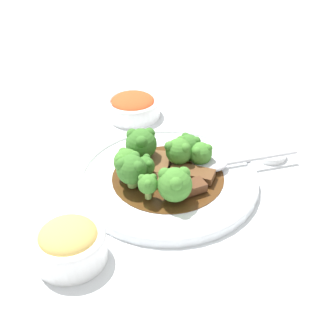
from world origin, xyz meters
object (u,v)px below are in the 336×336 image
object	(u,v)px
side_bowl_kimchi	(133,106)
side_bowl_appetizer	(69,243)
broccoli_floret_1	(175,184)
broccoli_floret_3	(200,153)
beef_strip_3	(159,163)
sauce_dish	(270,153)
beef_strip_0	(163,179)
serving_spoon	(219,164)
broccoli_floret_5	(132,169)
broccoli_floret_8	(145,166)
beef_strip_2	(192,172)
broccoli_floret_0	(127,161)
beef_strip_1	(190,188)
broccoli_floret_7	(141,143)
broccoli_floret_6	(189,146)
main_plate	(168,179)
broccoli_floret_2	(179,151)
broccoli_floret_4	(148,184)

from	to	relation	value
side_bowl_kimchi	side_bowl_appetizer	xyz separation A→B (m)	(-0.03, -0.42, 0.01)
broccoli_floret_1	broccoli_floret_3	size ratio (longest dim) A/B	1.25
beef_strip_3	sauce_dish	distance (m)	0.22
beef_strip_0	serving_spoon	xyz separation A→B (m)	(0.10, 0.05, 0.00)
beef_strip_3	broccoli_floret_5	bearing A→B (deg)	-120.81
beef_strip_0	broccoli_floret_8	size ratio (longest dim) A/B	1.79
beef_strip_2	broccoli_floret_0	xyz separation A→B (m)	(-0.11, -0.01, 0.02)
beef_strip_2	beef_strip_3	xyz separation A→B (m)	(-0.06, 0.02, -0.00)
beef_strip_1	broccoli_floret_8	distance (m)	0.09
broccoli_floret_7	beef_strip_1	bearing A→B (deg)	-42.04
beef_strip_2	beef_strip_3	world-z (taller)	beef_strip_2
broccoli_floret_1	broccoli_floret_7	bearing A→B (deg)	123.16
broccoli_floret_0	broccoli_floret_3	size ratio (longest dim) A/B	1.17
broccoli_floret_6	serving_spoon	distance (m)	0.06
broccoli_floret_0	broccoli_floret_8	distance (m)	0.03
beef_strip_1	beef_strip_2	size ratio (longest dim) A/B	0.71
main_plate	serving_spoon	xyz separation A→B (m)	(0.09, 0.03, 0.02)
main_plate	broccoli_floret_6	distance (m)	0.07
broccoli_floret_7	beef_strip_3	bearing A→B (deg)	-23.52
broccoli_floret_6	broccoli_floret_7	distance (m)	0.08
serving_spoon	sauce_dish	distance (m)	0.12
beef_strip_1	beef_strip_2	xyz separation A→B (m)	(0.00, 0.04, -0.00)
broccoli_floret_2	broccoli_floret_0	bearing A→B (deg)	-154.96
beef_strip_1	side_bowl_kimchi	distance (m)	0.31
broccoli_floret_3	sauce_dish	size ratio (longest dim) A/B	0.74
beef_strip_3	broccoli_floret_7	distance (m)	0.05
beef_strip_1	broccoli_floret_4	distance (m)	0.07
beef_strip_3	broccoli_floret_1	distance (m)	0.10
main_plate	serving_spoon	distance (m)	0.10
beef_strip_1	beef_strip_3	distance (m)	0.09
broccoli_floret_3	broccoli_floret_0	bearing A→B (deg)	-159.96
broccoli_floret_5	beef_strip_2	bearing A→B (deg)	21.58
broccoli_floret_8	side_bowl_kimchi	distance (m)	0.25
side_bowl_appetizer	sauce_dish	size ratio (longest dim) A/B	1.72
broccoli_floret_4	beef_strip_2	bearing A→B (deg)	45.07
broccoli_floret_1	broccoli_floret_2	size ratio (longest dim) A/B	1.05
broccoli_floret_5	side_bowl_kimchi	world-z (taller)	broccoli_floret_5
broccoli_floret_7	sauce_dish	size ratio (longest dim) A/B	1.01
broccoli_floret_5	side_bowl_kimchi	bearing A→B (deg)	98.57
main_plate	broccoli_floret_7	distance (m)	0.08
broccoli_floret_1	serving_spoon	size ratio (longest dim) A/B	0.29
broccoli_floret_5	broccoli_floret_3	bearing A→B (deg)	32.61
broccoli_floret_2	broccoli_floret_8	distance (m)	0.07
broccoli_floret_4	serving_spoon	size ratio (longest dim) A/B	0.23
broccoli_floret_4	sauce_dish	distance (m)	0.27
broccoli_floret_1	broccoli_floret_8	world-z (taller)	broccoli_floret_1
broccoli_floret_4	side_bowl_appetizer	xyz separation A→B (m)	(-0.10, -0.12, -0.02)
beef_strip_3	broccoli_floret_7	xyz separation A→B (m)	(-0.03, 0.01, 0.03)
beef_strip_3	broccoli_floret_8	world-z (taller)	broccoli_floret_8
side_bowl_appetizer	beef_strip_1	bearing A→B (deg)	42.10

